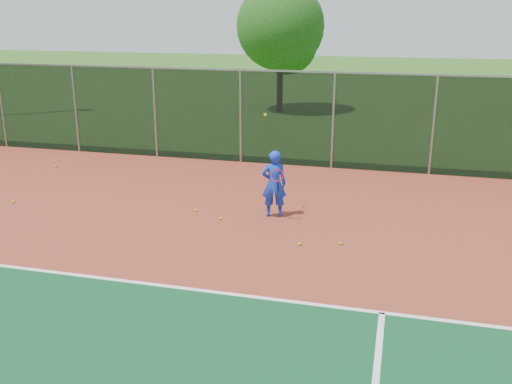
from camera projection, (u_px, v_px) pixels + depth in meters
The scene contains 11 objects.
court_apron at pixel (250, 329), 8.97m from camera, with size 30.00×20.00×0.02m, color maroon.
fence_back at pixel (333, 120), 17.73m from camera, with size 30.00×0.06×3.03m.
tennis_player at pixel (274, 184), 13.65m from camera, with size 0.68×0.68×2.50m.
practice_ball_0 at pixel (13, 202), 14.83m from camera, with size 0.07×0.07×0.07m, color #B2CE18.
practice_ball_2 at pixel (220, 218), 13.63m from camera, with size 0.07×0.07×0.07m, color #B2CE18.
practice_ball_3 at pixel (282, 188), 15.95m from camera, with size 0.07×0.07×0.07m, color #B2CE18.
practice_ball_4 at pixel (56, 167), 18.19m from camera, with size 0.07×0.07×0.07m, color #B2CE18.
practice_ball_5 at pixel (300, 244), 12.15m from camera, with size 0.07×0.07×0.07m, color #B2CE18.
practice_ball_6 at pixel (340, 243), 12.17m from camera, with size 0.07×0.07×0.07m, color #B2CE18.
practice_ball_7 at pixel (196, 210), 14.20m from camera, with size 0.07×0.07×0.07m, color #B2CE18.
tree_back_left at pixel (282, 31), 27.33m from camera, with size 4.24×4.24×6.23m.
Camera 1 is at (2.07, -5.62, 4.78)m, focal length 40.00 mm.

